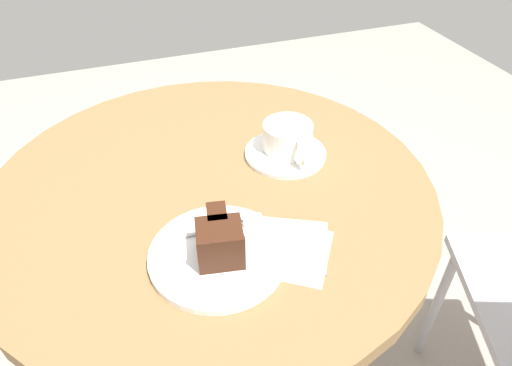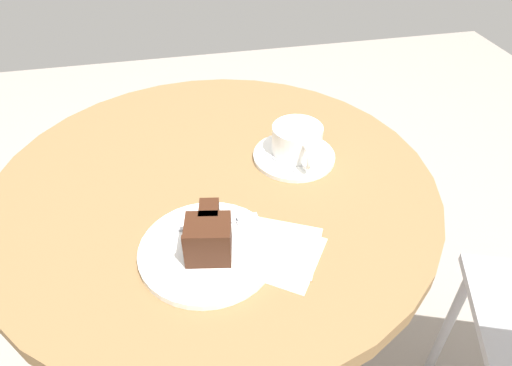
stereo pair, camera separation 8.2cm
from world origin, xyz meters
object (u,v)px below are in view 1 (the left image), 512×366
object	(u,v)px
saucer	(285,153)
cake_slice	(220,240)
fork	(231,225)
coffee_cup	(288,137)
napkin	(291,248)
teaspoon	(264,156)
cake_plate	(218,255)

from	to	relation	value
saucer	cake_slice	world-z (taller)	cake_slice
saucer	fork	xyz separation A→B (m)	(0.18, -0.17, 0.01)
cake_slice	saucer	bearing A→B (deg)	138.04
coffee_cup	fork	bearing A→B (deg)	-44.80
napkin	teaspoon	bearing A→B (deg)	170.05
saucer	coffee_cup	distance (m)	0.04
saucer	cake_plate	xyz separation A→B (m)	(0.23, -0.21, 0.00)
cake_slice	fork	size ratio (longest dim) A/B	0.69
fork	napkin	distance (m)	0.11
teaspoon	cake_slice	bearing A→B (deg)	113.75
teaspoon	saucer	bearing A→B (deg)	-119.32
coffee_cup	teaspoon	size ratio (longest dim) A/B	1.42
cake_slice	coffee_cup	bearing A→B (deg)	137.75
coffee_cup	napkin	xyz separation A→B (m)	(0.25, -0.10, -0.04)
saucer	cake_plate	bearing A→B (deg)	-42.99
teaspoon	cake_slice	xyz separation A→B (m)	(0.23, -0.16, 0.03)
teaspoon	cake_plate	size ratio (longest dim) A/B	0.43
napkin	cake_plate	bearing A→B (deg)	-100.78
cake_plate	teaspoon	bearing A→B (deg)	144.24
saucer	coffee_cup	xyz separation A→B (m)	(-0.00, 0.01, 0.04)
saucer	cake_slice	size ratio (longest dim) A/B	1.61
teaspoon	cake_slice	size ratio (longest dim) A/B	0.93
saucer	teaspoon	world-z (taller)	teaspoon
cake_plate	napkin	bearing A→B (deg)	79.22
napkin	coffee_cup	bearing A→B (deg)	158.66
teaspoon	fork	bearing A→B (deg)	112.97
teaspoon	cake_plate	bearing A→B (deg)	112.63
coffee_cup	napkin	world-z (taller)	coffee_cup
coffee_cup	napkin	bearing A→B (deg)	-21.34
cake_plate	fork	size ratio (longest dim) A/B	1.46
teaspoon	cake_plate	distance (m)	0.28
coffee_cup	cake_plate	distance (m)	0.32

